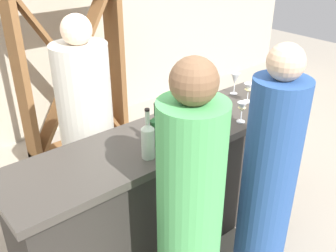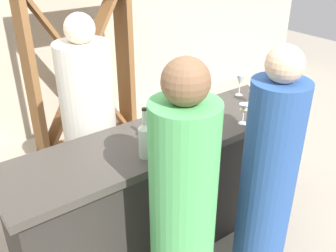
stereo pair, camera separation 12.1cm
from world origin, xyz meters
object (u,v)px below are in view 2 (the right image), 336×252
wine_rack (81,69)px  wine_bottle_leftmost_clear_pale (145,139)px  wine_glass_near_left (244,110)px  person_center_guest (183,219)px  wine_glass_near_right (240,80)px  wine_glass_near_center (253,91)px  person_right_guest (91,136)px  wine_bottle_second_left_dark_green (155,129)px  person_left_guest (267,182)px  wine_bottle_center_clear_pale (191,113)px

wine_rack → wine_bottle_leftmost_clear_pale: size_ratio=5.46×
wine_glass_near_left → person_center_guest: size_ratio=0.09×
wine_bottle_leftmost_clear_pale → person_center_guest: (-0.04, -0.41, -0.27)m
wine_glass_near_right → person_center_guest: bearing=-147.3°
wine_glass_near_center → person_right_guest: 1.23m
wine_bottle_second_left_dark_green → wine_glass_near_right: bearing=13.7°
wine_bottle_leftmost_clear_pale → wine_glass_near_center: wine_bottle_leftmost_clear_pale is taller
person_left_guest → person_right_guest: size_ratio=0.97×
wine_bottle_center_clear_pale → person_center_guest: 0.74m
person_center_guest → person_right_guest: size_ratio=1.00×
wine_glass_near_left → wine_glass_near_right: (0.33, 0.36, 0.02)m
wine_bottle_leftmost_clear_pale → wine_glass_near_left: size_ratio=2.14×
wine_glass_near_right → person_left_guest: bearing=-123.8°
wine_rack → wine_glass_near_right: 1.63m
wine_rack → wine_bottle_second_left_dark_green: bearing=-100.0°
wine_bottle_center_clear_pale → person_left_guest: 0.64m
wine_bottle_leftmost_clear_pale → wine_glass_near_left: bearing=-3.1°
wine_bottle_leftmost_clear_pale → person_right_guest: bearing=92.3°
wine_bottle_second_left_dark_green → wine_glass_near_center: (0.92, 0.07, -0.00)m
wine_glass_near_center → wine_glass_near_right: bearing=78.1°
person_center_guest → wine_glass_near_left: bearing=-66.3°
wine_rack → wine_glass_near_right: size_ratio=9.80×
wine_bottle_second_left_dark_green → wine_bottle_center_clear_pale: size_ratio=0.91×
wine_bottle_second_left_dark_green → wine_glass_near_center: size_ratio=1.89×
wine_bottle_leftmost_clear_pale → person_left_guest: 0.78m
wine_glass_near_left → wine_glass_near_center: wine_glass_near_center is taller
wine_glass_near_center → wine_glass_near_right: size_ratio=0.85×
wine_glass_near_left → person_right_guest: (-0.78, 0.72, -0.26)m
wine_glass_near_center → wine_glass_near_left: bearing=-147.2°
wine_bottle_second_left_dark_green → person_left_guest: bearing=-48.7°
wine_glass_near_right → person_left_guest: (-0.50, -0.75, -0.30)m
wine_rack → wine_bottle_leftmost_clear_pale: 1.86m
wine_glass_near_center → person_left_guest: size_ratio=0.09×
wine_bottle_second_left_dark_green → wine_glass_near_left: bearing=-11.2°
wine_glass_near_left → person_right_guest: bearing=137.1°
wine_rack → person_center_guest: (-0.47, -2.21, -0.09)m
wine_bottle_leftmost_clear_pale → wine_bottle_center_clear_pale: bearing=14.5°
wine_bottle_second_left_dark_green → wine_glass_near_right: (0.96, 0.23, 0.02)m
wine_rack → wine_bottle_second_left_dark_green: 1.75m
wine_bottle_center_clear_pale → wine_glass_near_right: size_ratio=1.76×
wine_bottle_center_clear_pale → person_right_guest: (-0.45, 0.58, -0.28)m
wine_glass_near_right → person_left_guest: size_ratio=0.11×
wine_bottle_center_clear_pale → person_left_guest: (0.16, -0.54, -0.29)m
wine_glass_near_right → person_center_guest: 1.37m
wine_bottle_leftmost_clear_pale → wine_glass_near_center: (1.05, 0.15, -0.01)m
wine_bottle_second_left_dark_green → wine_bottle_center_clear_pale: bearing=4.9°
wine_glass_near_center → person_right_guest: size_ratio=0.09×
wine_bottle_center_clear_pale → wine_glass_near_left: 0.36m
person_center_guest → wine_rack: bearing=-13.0°
wine_rack → wine_bottle_center_clear_pale: (-0.01, -1.69, 0.18)m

